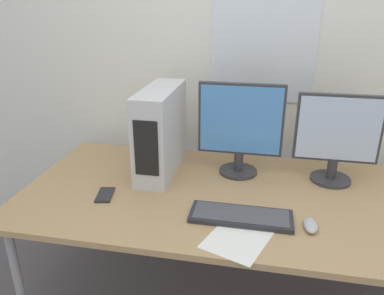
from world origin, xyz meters
The scene contains 9 objects.
wall_back centered at (0.00, 1.08, 1.35)m, with size 8.00×0.07×2.70m.
desk centered at (0.00, 0.47, 0.66)m, with size 2.24×0.95×0.70m.
pc_tower centered at (-0.53, 0.66, 0.92)m, with size 0.16×0.48×0.44m.
monitor_main centered at (-0.13, 0.70, 0.95)m, with size 0.42×0.19×0.47m.
monitor_right_near centered at (0.33, 0.70, 0.93)m, with size 0.39×0.19×0.44m.
keyboard centered at (-0.08, 0.27, 0.71)m, with size 0.42×0.16×0.02m.
mouse centered at (0.19, 0.26, 0.71)m, with size 0.05×0.11×0.03m.
cell_phone centered at (-0.71, 0.34, 0.71)m, with size 0.09×0.14×0.01m.
paper_sheet_left centered at (-0.08, 0.15, 0.70)m, with size 0.30×0.35×0.00m.
Camera 1 is at (-0.02, -1.06, 1.55)m, focal length 35.00 mm.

